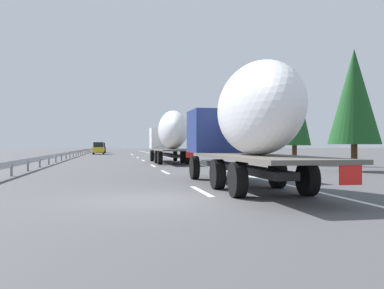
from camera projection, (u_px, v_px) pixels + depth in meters
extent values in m
plane|color=#4C4C4F|center=(122.00, 157.00, 51.11)|extent=(260.00, 260.00, 0.00)
cube|color=white|center=(201.00, 191.00, 14.08)|extent=(3.20, 0.20, 0.01)
cube|color=white|center=(165.00, 172.00, 23.83)|extent=(3.20, 0.20, 0.01)
cube|color=white|center=(153.00, 166.00, 30.97)|extent=(3.20, 0.20, 0.01)
cube|color=white|center=(143.00, 160.00, 41.49)|extent=(3.20, 0.20, 0.01)
cube|color=white|center=(138.00, 158.00, 50.72)|extent=(3.20, 0.20, 0.01)
cube|color=white|center=(133.00, 155.00, 63.93)|extent=(3.20, 0.20, 0.01)
cube|color=white|center=(132.00, 154.00, 66.67)|extent=(3.20, 0.20, 0.01)
cube|color=white|center=(131.00, 154.00, 69.49)|extent=(3.20, 0.20, 0.01)
cube|color=white|center=(163.00, 156.00, 57.04)|extent=(110.00, 0.20, 0.01)
cube|color=silver|center=(164.00, 138.00, 39.93)|extent=(2.40, 2.50, 1.90)
cube|color=black|center=(162.00, 133.00, 41.01)|extent=(0.08, 2.12, 0.80)
cube|color=#262628|center=(167.00, 155.00, 37.16)|extent=(10.36, 0.70, 0.24)
cube|color=#59544C|center=(172.00, 150.00, 34.39)|extent=(8.86, 2.50, 0.12)
ellipsoid|color=white|center=(172.00, 130.00, 34.02)|extent=(6.55, 2.20, 3.07)
cube|color=red|center=(190.00, 154.00, 30.19)|extent=(0.04, 0.56, 0.56)
cylinder|color=black|center=(152.00, 156.00, 39.73)|extent=(1.04, 0.30, 1.04)
cylinder|color=black|center=(175.00, 156.00, 40.13)|extent=(1.04, 0.30, 1.04)
cylinder|color=black|center=(157.00, 157.00, 35.37)|extent=(1.04, 0.35, 1.04)
cylinder|color=black|center=(183.00, 157.00, 35.78)|extent=(1.04, 0.35, 1.04)
cylinder|color=black|center=(160.00, 158.00, 33.01)|extent=(1.04, 0.35, 1.04)
cylinder|color=black|center=(188.00, 158.00, 33.42)|extent=(1.04, 0.35, 1.04)
cube|color=navy|center=(218.00, 131.00, 19.15)|extent=(2.40, 2.50, 1.90)
cube|color=black|center=(213.00, 122.00, 20.23)|extent=(0.08, 2.12, 0.80)
cube|color=#262628|center=(236.00, 167.00, 16.46)|extent=(10.06, 0.70, 0.24)
cube|color=#59544C|center=(259.00, 157.00, 13.77)|extent=(8.54, 2.50, 0.12)
ellipsoid|color=white|center=(256.00, 109.00, 14.06)|extent=(6.08, 2.20, 3.07)
cube|color=red|center=(351.00, 173.00, 9.73)|extent=(0.04, 0.56, 0.56)
cylinder|color=black|center=(195.00, 168.00, 18.95)|extent=(1.04, 0.30, 1.04)
cylinder|color=black|center=(242.00, 167.00, 19.35)|extent=(1.04, 0.30, 1.04)
cylinder|color=black|center=(218.00, 174.00, 14.75)|extent=(1.04, 0.35, 1.04)
cylinder|color=black|center=(277.00, 173.00, 15.15)|extent=(1.04, 0.35, 1.04)
cylinder|color=black|center=(237.00, 180.00, 12.39)|extent=(1.04, 0.35, 1.04)
cylinder|color=black|center=(308.00, 179.00, 12.79)|extent=(1.04, 0.35, 1.04)
cube|color=gold|center=(99.00, 150.00, 67.90)|extent=(4.37, 1.75, 0.84)
cube|color=black|center=(99.00, 145.00, 67.58)|extent=(2.40, 1.54, 0.78)
cylinder|color=black|center=(94.00, 152.00, 69.09)|extent=(0.64, 0.22, 0.64)
cylinder|color=black|center=(104.00, 152.00, 69.37)|extent=(0.64, 0.22, 0.64)
cylinder|color=black|center=(93.00, 153.00, 66.42)|extent=(0.64, 0.22, 0.64)
cylinder|color=black|center=(103.00, 152.00, 66.71)|extent=(0.64, 0.22, 0.64)
cube|color=black|center=(101.00, 149.00, 80.79)|extent=(4.12, 1.82, 0.84)
cube|color=black|center=(101.00, 145.00, 80.49)|extent=(2.27, 1.60, 0.76)
cylinder|color=black|center=(97.00, 151.00, 81.90)|extent=(0.64, 0.22, 0.64)
cylinder|color=black|center=(105.00, 151.00, 82.20)|extent=(0.64, 0.22, 0.64)
cylinder|color=black|center=(96.00, 151.00, 79.39)|extent=(0.64, 0.22, 0.64)
cylinder|color=black|center=(105.00, 151.00, 79.69)|extent=(0.64, 0.22, 0.64)
cylinder|color=gray|center=(173.00, 146.00, 55.94)|extent=(0.10, 0.10, 2.79)
cube|color=#2D569E|center=(173.00, 133.00, 55.94)|extent=(0.06, 0.90, 0.70)
cylinder|color=#472D19|center=(295.00, 155.00, 32.41)|extent=(0.37, 0.37, 1.50)
cone|color=#194C1E|center=(295.00, 107.00, 32.41)|extent=(2.47, 2.47, 5.89)
cylinder|color=#472D19|center=(170.00, 148.00, 99.34)|extent=(0.27, 0.27, 1.59)
cone|color=#286B2D|center=(170.00, 136.00, 99.34)|extent=(3.79, 3.79, 3.95)
cylinder|color=#472D19|center=(223.00, 151.00, 55.22)|extent=(0.26, 0.26, 1.37)
cone|color=#1E5B23|center=(223.00, 126.00, 55.23)|extent=(2.45, 2.45, 5.31)
cylinder|color=#472D19|center=(354.00, 158.00, 24.63)|extent=(0.36, 0.36, 1.57)
cone|color=#194C1E|center=(354.00, 96.00, 24.63)|extent=(3.01, 3.01, 5.57)
cube|color=#9EA0A5|center=(73.00, 152.00, 52.97)|extent=(94.00, 0.06, 0.32)
cube|color=slate|center=(11.00, 170.00, 20.82)|extent=(0.10, 0.10, 0.60)
cube|color=slate|center=(28.00, 166.00, 24.84)|extent=(0.10, 0.10, 0.60)
cube|color=slate|center=(40.00, 163.00, 28.86)|extent=(0.10, 0.10, 0.60)
cube|color=slate|center=(49.00, 161.00, 32.88)|extent=(0.10, 0.10, 0.60)
cube|color=slate|center=(56.00, 159.00, 36.89)|extent=(0.10, 0.10, 0.60)
cube|color=slate|center=(61.00, 158.00, 40.91)|extent=(0.10, 0.10, 0.60)
cube|color=slate|center=(66.00, 156.00, 44.93)|extent=(0.10, 0.10, 0.60)
cube|color=slate|center=(70.00, 155.00, 48.95)|extent=(0.10, 0.10, 0.60)
cube|color=slate|center=(73.00, 155.00, 52.97)|extent=(0.10, 0.10, 0.60)
cube|color=slate|center=(76.00, 154.00, 56.98)|extent=(0.10, 0.10, 0.60)
cube|color=slate|center=(79.00, 153.00, 61.00)|extent=(0.10, 0.10, 0.60)
cube|color=slate|center=(81.00, 153.00, 65.02)|extent=(0.10, 0.10, 0.60)
cube|color=slate|center=(83.00, 152.00, 69.04)|extent=(0.10, 0.10, 0.60)
cube|color=slate|center=(84.00, 152.00, 73.06)|extent=(0.10, 0.10, 0.60)
cube|color=slate|center=(86.00, 152.00, 77.07)|extent=(0.10, 0.10, 0.60)
cube|color=slate|center=(87.00, 151.00, 81.09)|extent=(0.10, 0.10, 0.60)
cube|color=slate|center=(88.00, 151.00, 85.11)|extent=(0.10, 0.10, 0.60)
cube|color=slate|center=(89.00, 151.00, 89.13)|extent=(0.10, 0.10, 0.60)
cube|color=slate|center=(91.00, 150.00, 93.15)|extent=(0.10, 0.10, 0.60)
cube|color=slate|center=(91.00, 150.00, 97.16)|extent=(0.10, 0.10, 0.60)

